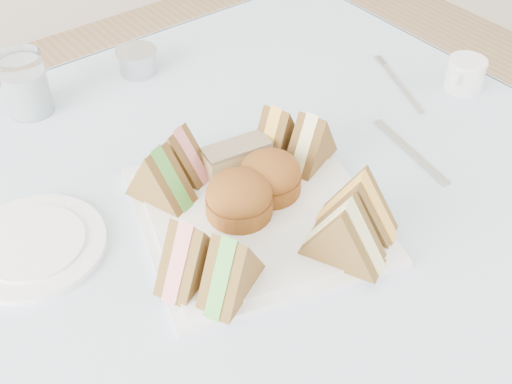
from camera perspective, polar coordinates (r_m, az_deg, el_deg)
table at (r=1.22m, az=1.02°, el=-13.16°), size 0.90×0.90×0.74m
tablecloth at (r=0.93m, az=1.30°, el=-0.12°), size 1.02×1.02×0.01m
serving_plate at (r=0.89m, az=-0.00°, el=-2.10°), size 0.39×0.39×0.01m
sandwich_fl_a at (r=0.78m, az=-5.96°, el=-5.11°), size 0.11×0.08×0.09m
sandwich_fl_b at (r=0.76m, az=-2.28°, el=-6.43°), size 0.11×0.09×0.09m
sandwich_fr_a at (r=0.84m, az=9.12°, el=-0.91°), size 0.10×0.12×0.09m
sandwich_fr_b at (r=0.80m, az=7.92°, el=-3.38°), size 0.09×0.12×0.10m
sandwich_bl_a at (r=0.88m, az=-8.64°, el=1.60°), size 0.08×0.11×0.09m
sandwich_bl_b at (r=0.92m, az=-6.86°, el=3.53°), size 0.08×0.10×0.08m
sandwich_br_a at (r=0.94m, az=4.92°, el=4.74°), size 0.11×0.08×0.09m
sandwich_br_b at (r=0.96m, az=1.80°, el=5.51°), size 0.10×0.08×0.08m
scone_left at (r=0.86m, az=-1.52°, el=-0.46°), size 0.11×0.11×0.06m
scone_right at (r=0.89m, az=1.25°, el=1.46°), size 0.10×0.10×0.06m
pastry_slice at (r=0.93m, az=-1.71°, el=3.06°), size 0.10×0.05×0.05m
side_plate at (r=0.90m, az=-19.15°, el=-4.55°), size 0.24×0.24×0.01m
water_glass at (r=1.12m, az=-19.82°, el=9.02°), size 0.08×0.08×0.11m
tea_strainer at (r=1.20m, az=-10.50°, el=11.27°), size 0.08×0.08×0.04m
knife at (r=1.03m, az=13.53°, el=3.55°), size 0.05×0.18×0.00m
fork at (r=1.17m, az=12.89°, el=8.97°), size 0.07×0.15×0.00m
creamer_jug at (r=1.19m, az=18.10°, el=9.91°), size 0.08×0.08×0.06m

